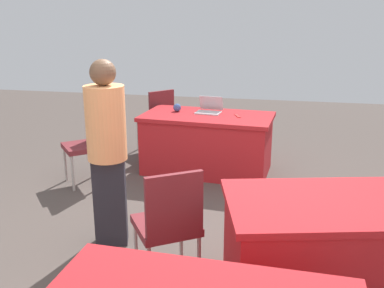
{
  "coord_description": "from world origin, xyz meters",
  "views": [
    {
      "loc": [
        -0.65,
        3.45,
        2.01
      ],
      "look_at": [
        0.11,
        -0.18,
        0.9
      ],
      "focal_mm": 40.6,
      "sensor_mm": 36.0,
      "label": 1
    }
  ],
  "objects_px": {
    "table_mid_left": "(343,249)",
    "chair_tucked_right": "(89,140)",
    "person_attendee_browsing": "(107,146)",
    "scissors_red": "(238,116)",
    "table_foreground": "(207,143)",
    "chair_aisle": "(169,221)",
    "laptop_silver": "(209,110)",
    "yarn_ball": "(177,108)",
    "chair_near_front": "(157,117)"
  },
  "relations": [
    {
      "from": "table_mid_left",
      "to": "laptop_silver",
      "type": "bearing_deg",
      "value": -61.16
    },
    {
      "from": "chair_tucked_right",
      "to": "person_attendee_browsing",
      "type": "distance_m",
      "value": 1.64
    },
    {
      "from": "person_attendee_browsing",
      "to": "scissors_red",
      "type": "distance_m",
      "value": 2.25
    },
    {
      "from": "chair_aisle",
      "to": "scissors_red",
      "type": "xyz_separation_m",
      "value": [
        -0.21,
        -2.62,
        0.2
      ]
    },
    {
      "from": "chair_aisle",
      "to": "laptop_silver",
      "type": "height_order",
      "value": "chair_aisle"
    },
    {
      "from": "chair_aisle",
      "to": "laptop_silver",
      "type": "distance_m",
      "value": 2.77
    },
    {
      "from": "chair_near_front",
      "to": "chair_tucked_right",
      "type": "distance_m",
      "value": 1.46
    },
    {
      "from": "scissors_red",
      "to": "chair_near_front",
      "type": "bearing_deg",
      "value": -140.14
    },
    {
      "from": "chair_near_front",
      "to": "table_foreground",
      "type": "bearing_deg",
      "value": -86.98
    },
    {
      "from": "chair_tucked_right",
      "to": "laptop_silver",
      "type": "relative_size",
      "value": 2.74
    },
    {
      "from": "laptop_silver",
      "to": "yarn_ball",
      "type": "height_order",
      "value": "laptop_silver"
    },
    {
      "from": "person_attendee_browsing",
      "to": "chair_tucked_right",
      "type": "bearing_deg",
      "value": 104.44
    },
    {
      "from": "chair_tucked_right",
      "to": "scissors_red",
      "type": "bearing_deg",
      "value": -108.86
    },
    {
      "from": "person_attendee_browsing",
      "to": "scissors_red",
      "type": "xyz_separation_m",
      "value": [
        -0.91,
        -2.05,
        -0.16
      ]
    },
    {
      "from": "table_foreground",
      "to": "chair_near_front",
      "type": "relative_size",
      "value": 1.82
    },
    {
      "from": "person_attendee_browsing",
      "to": "laptop_silver",
      "type": "height_order",
      "value": "person_attendee_browsing"
    },
    {
      "from": "yarn_ball",
      "to": "scissors_red",
      "type": "distance_m",
      "value": 0.83
    },
    {
      "from": "table_mid_left",
      "to": "chair_near_front",
      "type": "bearing_deg",
      "value": -53.73
    },
    {
      "from": "table_mid_left",
      "to": "chair_tucked_right",
      "type": "distance_m",
      "value": 3.29
    },
    {
      "from": "chair_near_front",
      "to": "yarn_ball",
      "type": "distance_m",
      "value": 0.78
    },
    {
      "from": "yarn_ball",
      "to": "scissors_red",
      "type": "xyz_separation_m",
      "value": [
        -0.82,
        0.12,
        -0.05
      ]
    },
    {
      "from": "chair_near_front",
      "to": "laptop_silver",
      "type": "relative_size",
      "value": 2.75
    },
    {
      "from": "table_mid_left",
      "to": "laptop_silver",
      "type": "relative_size",
      "value": 5.36
    },
    {
      "from": "yarn_ball",
      "to": "scissors_red",
      "type": "bearing_deg",
      "value": 171.39
    },
    {
      "from": "chair_tucked_right",
      "to": "person_attendee_browsing",
      "type": "bearing_deg",
      "value": 170.84
    },
    {
      "from": "chair_near_front",
      "to": "chair_aisle",
      "type": "xyz_separation_m",
      "value": [
        -1.06,
        3.31,
        0.02
      ]
    },
    {
      "from": "laptop_silver",
      "to": "yarn_ball",
      "type": "relative_size",
      "value": 3.35
    },
    {
      "from": "table_foreground",
      "to": "person_attendee_browsing",
      "type": "height_order",
      "value": "person_attendee_browsing"
    },
    {
      "from": "laptop_silver",
      "to": "chair_tucked_right",
      "type": "bearing_deg",
      "value": 37.62
    },
    {
      "from": "table_foreground",
      "to": "laptop_silver",
      "type": "relative_size",
      "value": 5.0
    },
    {
      "from": "table_mid_left",
      "to": "chair_tucked_right",
      "type": "height_order",
      "value": "chair_tucked_right"
    },
    {
      "from": "yarn_ball",
      "to": "scissors_red",
      "type": "relative_size",
      "value": 0.57
    },
    {
      "from": "table_foreground",
      "to": "laptop_silver",
      "type": "distance_m",
      "value": 0.44
    },
    {
      "from": "laptop_silver",
      "to": "chair_aisle",
      "type": "bearing_deg",
      "value": 99.72
    },
    {
      "from": "table_foreground",
      "to": "scissors_red",
      "type": "bearing_deg",
      "value": 179.31
    },
    {
      "from": "table_foreground",
      "to": "yarn_ball",
      "type": "bearing_deg",
      "value": -15.48
    },
    {
      "from": "table_foreground",
      "to": "yarn_ball",
      "type": "distance_m",
      "value": 0.62
    },
    {
      "from": "laptop_silver",
      "to": "person_attendee_browsing",
      "type": "bearing_deg",
      "value": 82.76
    },
    {
      "from": "chair_tucked_right",
      "to": "yarn_ball",
      "type": "distance_m",
      "value": 1.25
    },
    {
      "from": "table_mid_left",
      "to": "laptop_silver",
      "type": "distance_m",
      "value": 2.98
    },
    {
      "from": "chair_aisle",
      "to": "person_attendee_browsing",
      "type": "relative_size",
      "value": 0.59
    },
    {
      "from": "laptop_silver",
      "to": "chair_near_front",
      "type": "bearing_deg",
      "value": -26.17
    },
    {
      "from": "table_foreground",
      "to": "chair_near_front",
      "type": "distance_m",
      "value": 1.13
    },
    {
      "from": "laptop_silver",
      "to": "scissors_red",
      "type": "xyz_separation_m",
      "value": [
        -0.39,
        0.14,
        -0.04
      ]
    },
    {
      "from": "table_foreground",
      "to": "chair_tucked_right",
      "type": "bearing_deg",
      "value": 27.25
    },
    {
      "from": "chair_tucked_right",
      "to": "scissors_red",
      "type": "xyz_separation_m",
      "value": [
        -1.74,
        -0.69,
        0.23
      ]
    },
    {
      "from": "laptop_silver",
      "to": "scissors_red",
      "type": "height_order",
      "value": "laptop_silver"
    },
    {
      "from": "table_mid_left",
      "to": "chair_aisle",
      "type": "xyz_separation_m",
      "value": [
        1.25,
        0.17,
        0.18
      ]
    },
    {
      "from": "person_attendee_browsing",
      "to": "yarn_ball",
      "type": "xyz_separation_m",
      "value": [
        -0.09,
        -2.18,
        -0.11
      ]
    },
    {
      "from": "chair_tucked_right",
      "to": "person_attendee_browsing",
      "type": "xyz_separation_m",
      "value": [
        -0.83,
        1.36,
        0.39
      ]
    }
  ]
}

